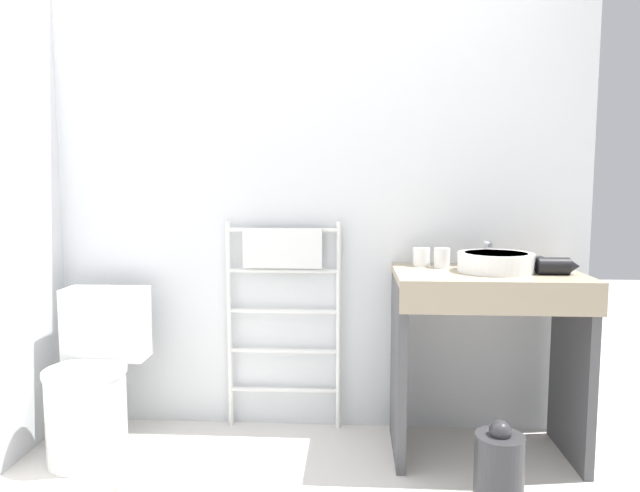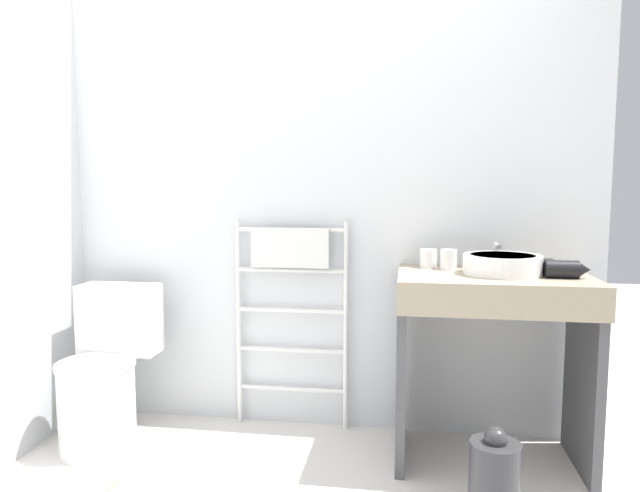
{
  "view_description": "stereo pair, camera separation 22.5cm",
  "coord_description": "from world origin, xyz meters",
  "px_view_note": "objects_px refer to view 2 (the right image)",
  "views": [
    {
      "loc": [
        0.24,
        -1.53,
        1.22
      ],
      "look_at": [
        0.09,
        0.85,
        0.96
      ],
      "focal_mm": 32.0,
      "sensor_mm": 36.0,
      "label": 1
    },
    {
      "loc": [
        0.46,
        -1.51,
        1.22
      ],
      "look_at": [
        0.09,
        0.85,
        0.96
      ],
      "focal_mm": 32.0,
      "sensor_mm": 36.0,
      "label": 2
    }
  ],
  "objects_px": {
    "towel_radiator": "(291,280)",
    "cup_near_edge": "(449,259)",
    "sink_basin": "(502,264)",
    "toilet": "(105,377)",
    "hair_dryer": "(563,269)",
    "cup_near_wall": "(428,258)",
    "trash_bin": "(494,479)"
  },
  "relations": [
    {
      "from": "towel_radiator",
      "to": "cup_near_wall",
      "type": "bearing_deg",
      "value": -5.32
    },
    {
      "from": "cup_near_edge",
      "to": "trash_bin",
      "type": "height_order",
      "value": "cup_near_edge"
    },
    {
      "from": "toilet",
      "to": "sink_basin",
      "type": "distance_m",
      "value": 1.89
    },
    {
      "from": "cup_near_wall",
      "to": "cup_near_edge",
      "type": "relative_size",
      "value": 0.96
    },
    {
      "from": "towel_radiator",
      "to": "trash_bin",
      "type": "relative_size",
      "value": 2.99
    },
    {
      "from": "toilet",
      "to": "sink_basin",
      "type": "xyz_separation_m",
      "value": [
        1.81,
        0.1,
        0.56
      ]
    },
    {
      "from": "sink_basin",
      "to": "hair_dryer",
      "type": "relative_size",
      "value": 1.83
    },
    {
      "from": "towel_radiator",
      "to": "cup_near_wall",
      "type": "xyz_separation_m",
      "value": [
        0.67,
        -0.06,
        0.13
      ]
    },
    {
      "from": "sink_basin",
      "to": "cup_near_wall",
      "type": "relative_size",
      "value": 3.76
    },
    {
      "from": "toilet",
      "to": "hair_dryer",
      "type": "height_order",
      "value": "hair_dryer"
    },
    {
      "from": "hair_dryer",
      "to": "cup_near_wall",
      "type": "bearing_deg",
      "value": 158.85
    },
    {
      "from": "towel_radiator",
      "to": "cup_near_edge",
      "type": "relative_size",
      "value": 11.35
    },
    {
      "from": "toilet",
      "to": "towel_radiator",
      "type": "distance_m",
      "value": 0.99
    },
    {
      "from": "sink_basin",
      "to": "cup_near_wall",
      "type": "distance_m",
      "value": 0.34
    },
    {
      "from": "hair_dryer",
      "to": "trash_bin",
      "type": "bearing_deg",
      "value": -126.86
    },
    {
      "from": "cup_near_edge",
      "to": "towel_radiator",
      "type": "bearing_deg",
      "value": 171.71
    },
    {
      "from": "hair_dryer",
      "to": "toilet",
      "type": "bearing_deg",
      "value": -178.76
    },
    {
      "from": "towel_radiator",
      "to": "hair_dryer",
      "type": "height_order",
      "value": "towel_radiator"
    },
    {
      "from": "towel_radiator",
      "to": "sink_basin",
      "type": "height_order",
      "value": "towel_radiator"
    },
    {
      "from": "toilet",
      "to": "trash_bin",
      "type": "bearing_deg",
      "value": -12.02
    },
    {
      "from": "sink_basin",
      "to": "hair_dryer",
      "type": "height_order",
      "value": "sink_basin"
    },
    {
      "from": "toilet",
      "to": "hair_dryer",
      "type": "relative_size",
      "value": 4.12
    },
    {
      "from": "hair_dryer",
      "to": "sink_basin",
      "type": "bearing_deg",
      "value": 166.98
    },
    {
      "from": "toilet",
      "to": "cup_near_wall",
      "type": "bearing_deg",
      "value": 9.58
    },
    {
      "from": "cup_near_edge",
      "to": "hair_dryer",
      "type": "bearing_deg",
      "value": -19.63
    },
    {
      "from": "trash_bin",
      "to": "hair_dryer",
      "type": "bearing_deg",
      "value": 53.14
    },
    {
      "from": "sink_basin",
      "to": "cup_near_edge",
      "type": "xyz_separation_m",
      "value": [
        -0.22,
        0.11,
        0.0
      ]
    },
    {
      "from": "cup_near_edge",
      "to": "hair_dryer",
      "type": "height_order",
      "value": "cup_near_edge"
    },
    {
      "from": "toilet",
      "to": "towel_radiator",
      "type": "bearing_deg",
      "value": 20.74
    },
    {
      "from": "toilet",
      "to": "sink_basin",
      "type": "bearing_deg",
      "value": 3.1
    },
    {
      "from": "cup_near_wall",
      "to": "trash_bin",
      "type": "xyz_separation_m",
      "value": [
        0.23,
        -0.62,
        -0.73
      ]
    },
    {
      "from": "sink_basin",
      "to": "toilet",
      "type": "bearing_deg",
      "value": -176.9
    }
  ]
}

